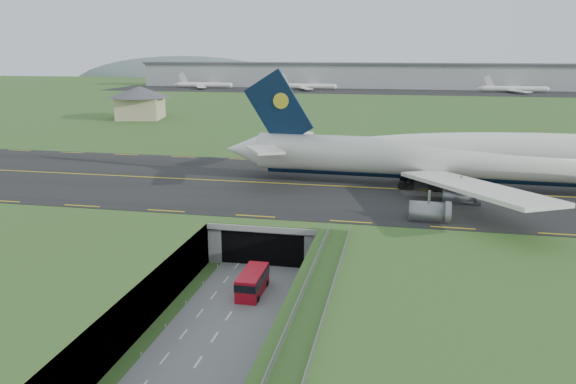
# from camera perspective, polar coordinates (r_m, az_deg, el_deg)

# --- Properties ---
(ground) EXTENTS (900.00, 900.00, 0.00)m
(ground) POSITION_cam_1_polar(r_m,az_deg,el_deg) (73.37, -4.15, -9.83)
(ground) COLOR #366026
(ground) RESTS_ON ground
(airfield_deck) EXTENTS (800.00, 800.00, 6.00)m
(airfield_deck) POSITION_cam_1_polar(r_m,az_deg,el_deg) (72.20, -4.20, -7.66)
(airfield_deck) COLOR gray
(airfield_deck) RESTS_ON ground
(trench_road) EXTENTS (12.00, 75.00, 0.20)m
(trench_road) POSITION_cam_1_polar(r_m,az_deg,el_deg) (66.84, -5.92, -12.31)
(trench_road) COLOR slate
(trench_road) RESTS_ON ground
(taxiway) EXTENTS (800.00, 44.00, 0.18)m
(taxiway) POSITION_cam_1_polar(r_m,az_deg,el_deg) (101.95, 0.75, 0.77)
(taxiway) COLOR black
(taxiway) RESTS_ON airfield_deck
(tunnel_portal) EXTENTS (17.00, 22.30, 6.00)m
(tunnel_portal) POSITION_cam_1_polar(r_m,az_deg,el_deg) (87.33, -1.25, -3.45)
(tunnel_portal) COLOR gray
(tunnel_portal) RESTS_ON ground
(guideway) EXTENTS (3.00, 53.00, 7.05)m
(guideway) POSITION_cam_1_polar(r_m,az_deg,el_deg) (52.08, 1.97, -13.94)
(guideway) COLOR #A8A8A3
(guideway) RESTS_ON ground
(jumbo_jet) EXTENTS (101.48, 64.00, 21.18)m
(jumbo_jet) POSITION_cam_1_polar(r_m,az_deg,el_deg) (103.09, 20.61, 3.19)
(jumbo_jet) COLOR white
(jumbo_jet) RESTS_ON ground
(shuttle_tram) EXTENTS (2.81, 7.21, 2.95)m
(shuttle_tram) POSITION_cam_1_polar(r_m,az_deg,el_deg) (71.33, -3.63, -9.13)
(shuttle_tram) COLOR red
(shuttle_tram) RESTS_ON ground
(service_building) EXTENTS (24.74, 24.74, 11.47)m
(service_building) POSITION_cam_1_polar(r_m,az_deg,el_deg) (205.37, -14.81, 9.05)
(service_building) COLOR #C3B48C
(service_building) RESTS_ON ground
(cargo_terminal) EXTENTS (320.00, 67.00, 15.60)m
(cargo_terminal) POSITION_cam_1_polar(r_m,az_deg,el_deg) (364.63, 8.73, 11.64)
(cargo_terminal) COLOR #B2B2B2
(cargo_terminal) RESTS_ON ground
(distant_hills) EXTENTS (700.00, 91.00, 60.00)m
(distant_hills) POSITION_cam_1_polar(r_m,az_deg,el_deg) (497.67, 17.02, 9.79)
(distant_hills) COLOR slate
(distant_hills) RESTS_ON ground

